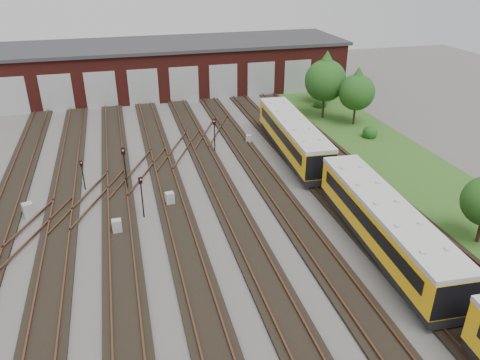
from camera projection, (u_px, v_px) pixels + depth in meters
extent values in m
plane|color=#484442|center=(223.00, 260.00, 28.89)|extent=(120.00, 120.00, 0.00)
cube|color=black|center=(51.00, 286.00, 26.54)|extent=(2.40, 70.00, 0.18)
cube|color=brown|center=(37.00, 286.00, 26.30)|extent=(0.10, 70.00, 0.15)
cube|color=brown|center=(64.00, 281.00, 26.63)|extent=(0.10, 70.00, 0.15)
cube|color=black|center=(123.00, 275.00, 27.46)|extent=(2.40, 70.00, 0.18)
cube|color=brown|center=(110.00, 274.00, 27.23)|extent=(0.10, 70.00, 0.15)
cube|color=brown|center=(135.00, 270.00, 27.56)|extent=(0.10, 70.00, 0.15)
cube|color=black|center=(191.00, 264.00, 28.39)|extent=(2.40, 70.00, 0.18)
cube|color=brown|center=(179.00, 264.00, 28.15)|extent=(0.10, 70.00, 0.15)
cube|color=brown|center=(202.00, 260.00, 28.48)|extent=(0.10, 70.00, 0.15)
cube|color=black|center=(254.00, 254.00, 29.32)|extent=(2.40, 70.00, 0.18)
cube|color=brown|center=(243.00, 254.00, 29.08)|extent=(0.10, 70.00, 0.15)
cube|color=brown|center=(265.00, 250.00, 29.41)|extent=(0.10, 70.00, 0.15)
cube|color=black|center=(313.00, 245.00, 30.24)|extent=(2.40, 70.00, 0.18)
cube|color=brown|center=(303.00, 244.00, 30.00)|extent=(0.10, 70.00, 0.15)
cube|color=brown|center=(323.00, 241.00, 30.34)|extent=(0.10, 70.00, 0.15)
cube|color=black|center=(369.00, 236.00, 31.17)|extent=(2.40, 70.00, 0.18)
cube|color=brown|center=(359.00, 235.00, 30.93)|extent=(0.10, 70.00, 0.15)
cube|color=brown|center=(379.00, 232.00, 31.26)|extent=(0.10, 70.00, 0.15)
cube|color=black|center=(421.00, 228.00, 32.09)|extent=(2.40, 70.00, 0.18)
cube|color=brown|center=(412.00, 227.00, 31.85)|extent=(0.10, 70.00, 0.15)
cube|color=brown|center=(431.00, 224.00, 32.19)|extent=(0.10, 70.00, 0.15)
cube|color=brown|center=(91.00, 198.00, 35.59)|extent=(5.40, 9.62, 0.15)
cube|color=brown|center=(140.00, 171.00, 39.99)|extent=(5.40, 9.62, 0.15)
cube|color=brown|center=(180.00, 149.00, 44.38)|extent=(5.40, 9.62, 0.15)
cube|color=brown|center=(27.00, 233.00, 31.20)|extent=(5.40, 9.62, 0.15)
cube|color=brown|center=(212.00, 131.00, 48.77)|extent=(5.40, 9.62, 0.15)
cube|color=#4D1813|center=(155.00, 69.00, 62.23)|extent=(50.00, 12.00, 6.00)
cube|color=#302F32|center=(153.00, 45.00, 60.84)|extent=(51.00, 12.50, 0.40)
cube|color=#ABAFB1|center=(11.00, 96.00, 53.43)|extent=(3.60, 0.12, 4.40)
cube|color=#ABAFB1|center=(57.00, 93.00, 54.59)|extent=(3.60, 0.12, 4.40)
cube|color=#ABAFB1|center=(101.00, 90.00, 55.75)|extent=(3.60, 0.12, 4.40)
cube|color=#ABAFB1|center=(143.00, 87.00, 56.90)|extent=(3.60, 0.12, 4.40)
cube|color=#ABAFB1|center=(184.00, 85.00, 58.06)|extent=(3.60, 0.12, 4.40)
cube|color=#ABAFB1|center=(223.00, 82.00, 59.22)|extent=(3.60, 0.12, 4.40)
cube|color=#ABAFB1|center=(261.00, 79.00, 60.37)|extent=(3.60, 0.12, 4.40)
cube|color=#ABAFB1|center=(297.00, 77.00, 61.53)|extent=(3.60, 0.12, 4.40)
cube|color=#234D19|center=(404.00, 163.00, 41.94)|extent=(8.00, 55.00, 0.05)
cube|color=black|center=(381.00, 241.00, 29.64)|extent=(3.18, 14.94, 0.59)
cube|color=#FCB50D|center=(384.00, 223.00, 29.03)|extent=(3.48, 14.96, 2.17)
cube|color=beige|center=(387.00, 205.00, 28.48)|extent=(3.58, 14.96, 0.30)
cube|color=black|center=(365.00, 221.00, 28.69)|extent=(0.86, 13.03, 0.84)
cube|color=black|center=(404.00, 217.00, 29.15)|extent=(0.86, 13.03, 0.84)
cube|color=black|center=(292.00, 148.00, 43.50)|extent=(3.18, 14.94, 0.59)
cube|color=#FCB50D|center=(293.00, 134.00, 42.89)|extent=(3.48, 14.96, 2.17)
cube|color=beige|center=(293.00, 122.00, 42.35)|extent=(3.58, 14.96, 0.30)
cube|color=black|center=(279.00, 133.00, 42.55)|extent=(0.86, 13.03, 0.84)
cube|color=black|center=(306.00, 131.00, 43.01)|extent=(0.86, 13.03, 0.84)
cylinder|color=black|center=(84.00, 178.00, 36.96)|extent=(0.09, 0.09, 2.07)
cube|color=black|center=(81.00, 163.00, 36.41)|extent=(0.25, 0.19, 0.44)
sphere|color=red|center=(81.00, 163.00, 36.29)|extent=(0.11, 0.11, 0.11)
cylinder|color=black|center=(126.00, 172.00, 36.73)|extent=(0.11, 0.11, 3.04)
cube|color=black|center=(123.00, 151.00, 35.93)|extent=(0.30, 0.20, 0.57)
sphere|color=red|center=(123.00, 150.00, 35.78)|extent=(0.14, 0.14, 0.14)
cylinder|color=black|center=(142.00, 201.00, 32.95)|extent=(0.10, 0.10, 2.70)
cube|color=black|center=(140.00, 180.00, 32.24)|extent=(0.27, 0.22, 0.48)
sphere|color=red|center=(140.00, 180.00, 32.12)|extent=(0.11, 0.11, 0.11)
cylinder|color=black|center=(215.00, 139.00, 43.67)|extent=(0.10, 0.10, 2.77)
cube|color=black|center=(214.00, 122.00, 42.94)|extent=(0.30, 0.23, 0.52)
sphere|color=red|center=(214.00, 121.00, 42.81)|extent=(0.12, 0.12, 0.12)
cube|color=#9C9EA1|center=(117.00, 227.00, 31.40)|extent=(0.64, 0.53, 1.05)
cube|color=#9C9EA1|center=(28.00, 210.00, 33.26)|extent=(0.85, 0.79, 1.14)
cube|color=#9C9EA1|center=(170.00, 199.00, 34.90)|extent=(0.69, 0.60, 1.05)
cube|color=#9C9EA1|center=(249.00, 139.00, 46.16)|extent=(0.63, 0.58, 0.87)
cube|color=#9C9EA1|center=(313.00, 135.00, 46.76)|extent=(0.83, 0.77, 1.10)
cylinder|color=#332117|center=(323.00, 108.00, 52.84)|extent=(0.28, 0.28, 2.35)
sphere|color=#154413|center=(325.00, 81.00, 51.46)|extent=(4.56, 4.56, 4.56)
cone|color=#154413|center=(327.00, 66.00, 50.74)|extent=(3.91, 3.91, 3.26)
cylinder|color=#332117|center=(323.00, 97.00, 57.86)|extent=(0.25, 0.25, 1.85)
sphere|color=#154413|center=(325.00, 77.00, 56.77)|extent=(3.59, 3.59, 3.59)
cone|color=#154413|center=(325.00, 66.00, 56.20)|extent=(3.08, 3.08, 2.57)
cylinder|color=#332117|center=(354.00, 116.00, 50.91)|extent=(0.24, 0.24, 1.97)
sphere|color=#154413|center=(357.00, 92.00, 49.75)|extent=(3.83, 3.83, 3.83)
cone|color=#154413|center=(358.00, 80.00, 49.14)|extent=(3.28, 3.28, 2.73)
cylinder|color=#332117|center=(479.00, 231.00, 30.33)|extent=(0.26, 0.26, 1.66)
sphere|color=#154413|center=(321.00, 101.00, 56.54)|extent=(1.63, 1.63, 1.63)
sphere|color=#154413|center=(370.00, 131.00, 47.42)|extent=(1.48, 1.48, 1.48)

